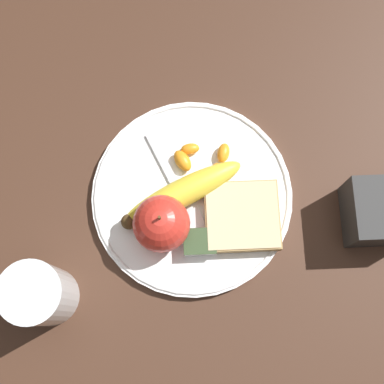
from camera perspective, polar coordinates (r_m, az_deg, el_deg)
ground_plane at (r=0.76m, az=-0.00°, el=-0.58°), size 3.00×3.00×0.00m
plate at (r=0.75m, az=-0.00°, el=-0.44°), size 0.28×0.28×0.01m
juice_glass at (r=0.71m, az=-15.82°, el=-10.50°), size 0.08×0.08×0.10m
apple at (r=0.70m, az=-3.29°, el=-3.41°), size 0.08×0.08×0.08m
banana at (r=0.72m, az=-1.14°, el=-0.34°), size 0.18×0.11×0.04m
bread_slice at (r=0.73m, az=5.35°, el=-2.62°), size 0.10×0.10×0.02m
fork at (r=0.74m, az=-1.06°, el=-0.70°), size 0.09×0.17×0.00m
jam_packet at (r=0.72m, az=0.83°, el=-5.38°), size 0.04×0.04×0.02m
orange_segment_0 at (r=0.75m, az=-0.44°, el=4.62°), size 0.03×0.02×0.01m
orange_segment_1 at (r=0.75m, az=2.42°, el=2.22°), size 0.03×0.03×0.01m
orange_segment_2 at (r=0.75m, az=3.37°, el=4.18°), size 0.02×0.03×0.02m
orange_segment_3 at (r=0.75m, az=-1.02°, el=3.35°), size 0.03×0.04×0.02m
orange_segment_4 at (r=0.74m, az=2.84°, el=0.10°), size 0.03×0.02×0.02m
condiment_caddy at (r=0.76m, az=19.31°, el=-2.00°), size 0.08×0.08×0.07m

